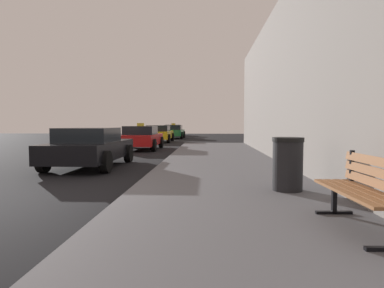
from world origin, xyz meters
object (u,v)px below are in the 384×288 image
Objects in this scene: trash_bin at (288,164)px; car_blue at (173,130)px; car_red at (141,138)px; car_yellow at (159,133)px; car_black at (90,147)px; car_green at (174,131)px; bench at (366,187)px.

trash_bin is 0.24× the size of car_blue.
car_red is 7.25m from car_yellow.
car_black is (-5.30, 4.21, -0.01)m from trash_bin.
car_black reaches higher than trash_bin.
car_blue is at bearing 90.44° from car_black.
trash_bin is 0.24× the size of car_black.
car_black is at bearing -91.43° from car_green.
car_black is 1.01× the size of car_yellow.
car_green reaches higher than bench.
car_black is at bearing -89.56° from car_blue.
car_red is 0.90× the size of car_green.
car_yellow is (-5.63, 20.94, -0.01)m from bench.
car_yellow is at bearing 89.83° from car_black.
car_blue is at bearing 96.31° from car_green.
car_green is at bearing 100.84° from trash_bin.
car_red is 0.98× the size of car_blue.
car_green is 6.64m from car_blue.
car_black reaches higher than bench.
car_black is 0.90× the size of car_green.
car_black is 27.38m from car_blue.
car_green is (0.33, 13.56, 0.00)m from car_red.
car_black and car_yellow have the same top height.
car_yellow is 6.33m from car_green.
bench is 0.38× the size of car_red.
trash_bin is 6.77m from car_black.
car_blue is (-0.25, 12.91, 0.00)m from car_yellow.
car_green is at bearing 88.60° from car_red.
car_green is (0.48, 6.31, 0.00)m from car_yellow.
car_black is 0.98× the size of car_blue.
trash_bin is 12.51m from car_red.
car_red is 20.17m from car_blue.
car_blue is (-5.51, 31.58, -0.01)m from trash_bin.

